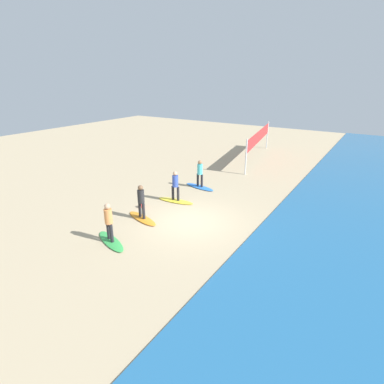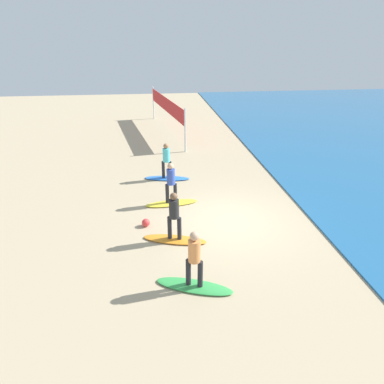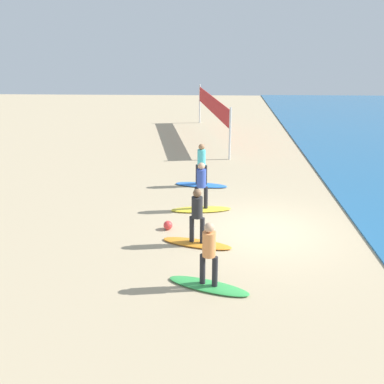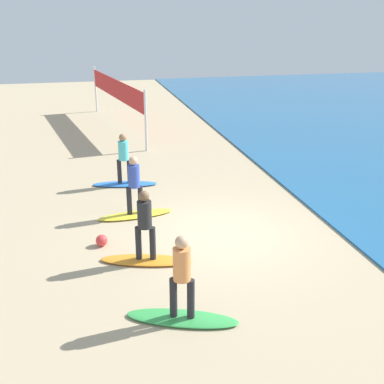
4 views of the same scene
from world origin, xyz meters
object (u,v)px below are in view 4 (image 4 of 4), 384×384
Objects in this scene: surfer_yellow at (134,181)px; surfer_orange at (145,220)px; volleyball_net at (116,91)px; beach_ball at (102,240)px; surfboard_blue at (125,184)px; surfboard_green at (182,318)px; surfer_blue at (124,155)px; surfboard_orange at (146,260)px; surfer_green at (182,271)px; surfboard_yellow at (136,215)px.

surfer_orange is (2.67, -0.07, 0.00)m from surfer_yellow.
beach_ball is (12.66, -1.44, -1.65)m from volleyball_net.
surfer_orange is at bearing -1.52° from surfer_yellow.
surfboard_blue is 1.00× the size of surfboard_green.
surfer_orange is at bearing -0.33° from surfer_blue.
surfer_blue is at bearing -3.16° from volleyball_net.
surfboard_orange is 1.28× the size of surfer_green.
surfer_yellow reaches higher than surfboard_blue.
volleyball_net is (-8.42, 0.47, 1.74)m from surfboard_blue.
surfer_blue is 5.38m from surfboard_orange.
volleyball_net is at bearing 173.52° from beach_ball.
surfer_green reaches higher than beach_ball.
surfboard_blue is 2.80m from surfer_yellow.
volleyball_net is at bearing 177.93° from surfer_orange.
surfboard_blue is 7.39× the size of beach_ball.
surfer_blue is 4.44m from beach_ball.
surfer_yellow is 5.03m from surfer_green.
surfer_yellow is 5.12m from surfboard_green.
surfer_green is (7.64, 0.31, 0.00)m from surfer_blue.
surfer_orange is at bearing 41.90° from beach_ball.
surfboard_orange is 1.41m from beach_ball.
surfboard_green is (7.64, 0.31, 0.00)m from surfboard_blue.
surfer_blue is 5.29m from surfer_orange.
surfer_yellow is at bearing -176.88° from surfer_green.
surfer_yellow reaches higher than surfboard_yellow.
volleyball_net reaches higher than surfer_green.
surfboard_yellow is at bearing -2.21° from volleyball_net.
surfboard_blue is 1.00× the size of surfboard_yellow.
surfer_green reaches higher than surfboard_blue.
surfer_yellow is at bearing -2.21° from volleyball_net.
beach_ball reaches higher than surfboard_green.
surfer_blue is at bearing 113.34° from surfboard_green.
surfboard_yellow is 0.23× the size of volleyball_net.
surfboard_green is at bearing 2.36° from surfer_blue.
surfer_orange is 5.77× the size of beach_ball.
surfer_blue is at bearing 167.07° from beach_ball.
beach_ball is (-1.05, -0.94, 0.10)m from surfboard_orange.
surfboard_blue is 1.28× the size of surfer_yellow.
volleyball_net is (-16.06, 0.15, 0.75)m from surfer_green.
surfer_yellow is 0.78× the size of surfboard_orange.
surfboard_orange is 1.00× the size of surfboard_green.
surfboard_blue is 0.23× the size of volleyball_net.
surfer_blue and surfer_yellow have the same top height.
surfboard_yellow is 1.00× the size of surfboard_orange.
surfer_yellow is 2.11m from beach_ball.
surfboard_yellow is 1.91m from beach_ball.
surfer_yellow is 2.85m from surfboard_orange.
surfer_green is (5.02, 0.27, 0.99)m from surfboard_yellow.
surfboard_yellow is 1.28× the size of surfer_green.
surfer_green is (2.35, 0.34, 0.99)m from surfboard_orange.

